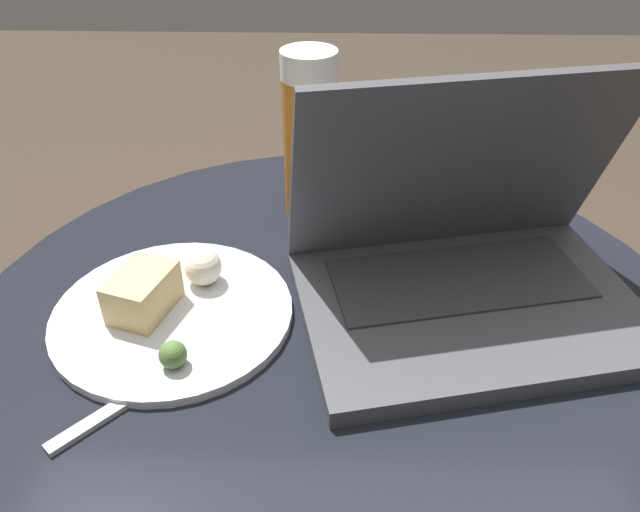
% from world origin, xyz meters
% --- Properties ---
extents(table, '(0.72, 0.72, 0.58)m').
position_xyz_m(table, '(0.00, 0.00, 0.42)').
color(table, black).
rests_on(table, ground_plane).
extents(laptop, '(0.36, 0.29, 0.23)m').
position_xyz_m(laptop, '(0.13, 0.04, 0.62)').
color(laptop, '#47474C').
rests_on(laptop, table).
extents(beer_glass, '(0.06, 0.06, 0.20)m').
position_xyz_m(beer_glass, '(-0.03, 0.20, 0.67)').
color(beer_glass, '#C6701E').
rests_on(beer_glass, table).
extents(snack_plate, '(0.23, 0.23, 0.05)m').
position_xyz_m(snack_plate, '(-0.16, 0.00, 0.59)').
color(snack_plate, silver).
rests_on(snack_plate, table).
extents(fork, '(0.15, 0.16, 0.00)m').
position_xyz_m(fork, '(-0.14, -0.07, 0.58)').
color(fork, '#B2B2B7').
rests_on(fork, table).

